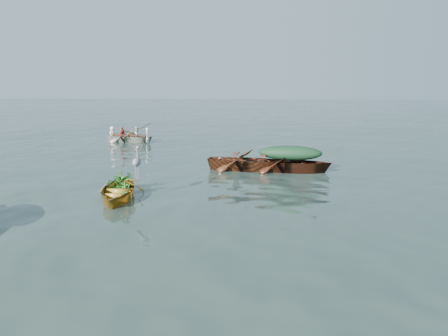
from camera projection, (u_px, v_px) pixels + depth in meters
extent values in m
plane|color=#31453B|center=(191.00, 198.00, 12.08)|extent=(140.00, 140.00, 0.00)
imported|color=#B98B24|center=(118.00, 199.00, 11.98)|extent=(1.71, 3.17, 0.81)
imported|color=#481A10|center=(290.00, 172.00, 15.58)|extent=(4.19, 1.76, 0.93)
imported|color=brown|center=(250.00, 170.00, 15.84)|extent=(4.40, 1.98, 0.98)
imported|color=beige|center=(130.00, 142.00, 23.15)|extent=(3.79, 1.79, 0.83)
ellipsoid|color=#193D26|center=(290.00, 152.00, 15.44)|extent=(2.31, 0.97, 0.52)
imported|color=#236119|center=(121.00, 170.00, 12.39)|extent=(0.82, 0.99, 0.60)
imported|color=white|center=(130.00, 127.00, 23.00)|extent=(2.69, 1.47, 0.76)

